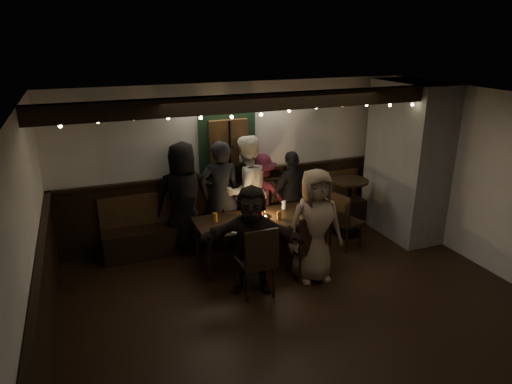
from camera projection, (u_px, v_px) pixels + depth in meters
name	position (u px, v px, depth m)	size (l,w,h in m)	color
room	(325.00, 186.00, 7.11)	(6.02, 5.01, 2.62)	black
dining_table	(261.00, 222.00, 6.86)	(1.96, 0.84, 0.85)	black
chair_near_left	(259.00, 258.00, 5.92)	(0.46, 0.46, 1.01)	black
chair_near_right	(309.00, 243.00, 6.38)	(0.47, 0.47, 0.98)	black
chair_end	(343.00, 218.00, 7.30)	(0.53, 0.53, 0.94)	black
high_top	(349.00, 200.00, 7.81)	(0.62, 0.62, 0.98)	black
person_a	(184.00, 198.00, 7.12)	(0.87, 0.57, 1.78)	black
person_b	(220.00, 196.00, 7.21)	(0.65, 0.43, 1.78)	black
person_c	(246.00, 190.00, 7.41)	(0.88, 0.69, 1.81)	silver
person_d	(260.00, 197.00, 7.60)	(0.96, 0.55, 1.48)	#481523
person_e	(292.00, 194.00, 7.71)	(0.88, 0.37, 1.50)	black
person_f	(251.00, 240.00, 6.03)	(1.39, 0.44, 1.50)	black
person_g	(315.00, 226.00, 6.29)	(0.80, 0.52, 1.63)	#866E54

